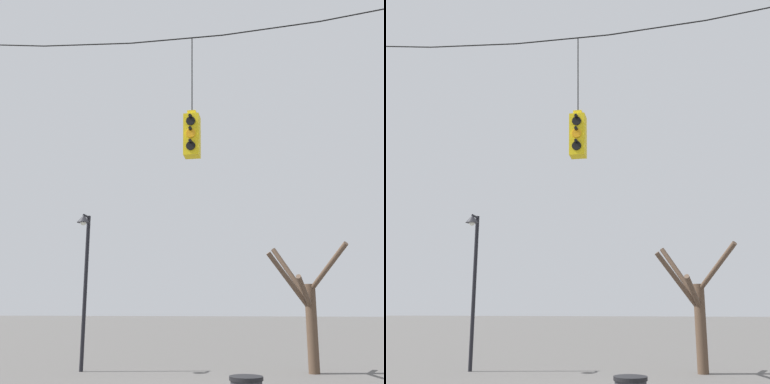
# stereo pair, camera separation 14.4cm
# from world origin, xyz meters

# --- Properties ---
(span_wire) EXTENTS (15.34, 0.03, 0.81)m
(span_wire) POSITION_xyz_m (0.00, -0.26, 8.27)
(span_wire) COLOR black
(traffic_light_near_left_pole) EXTENTS (0.34, 0.46, 2.88)m
(traffic_light_near_left_pole) POSITION_xyz_m (0.39, -0.27, 5.62)
(traffic_light_near_left_pole) COLOR yellow
(street_lamp) EXTENTS (0.41, 0.72, 4.86)m
(street_lamp) POSITION_xyz_m (-3.86, 4.54, 3.37)
(street_lamp) COLOR black
(street_lamp) RESTS_ON ground_plane
(bare_tree) EXTENTS (2.41, 1.97, 3.82)m
(bare_tree) POSITION_xyz_m (3.09, 5.25, 1.86)
(bare_tree) COLOR brown
(bare_tree) RESTS_ON ground_plane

